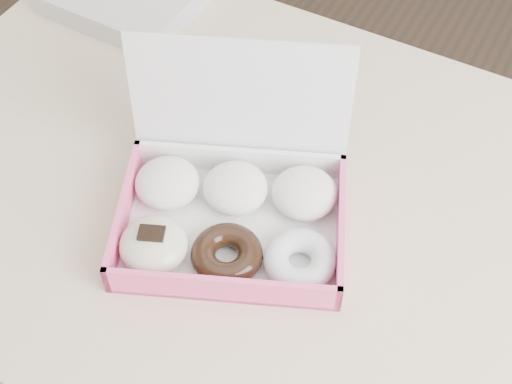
% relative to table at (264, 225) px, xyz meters
% --- Properties ---
extents(table, '(1.20, 0.80, 0.75)m').
position_rel_table_xyz_m(table, '(0.00, 0.00, 0.00)').
color(table, '#CDB587').
rests_on(table, ground).
extents(donut_box, '(0.38, 0.35, 0.22)m').
position_rel_table_xyz_m(donut_box, '(-0.02, -0.07, 0.11)').
color(donut_box, white).
rests_on(donut_box, table).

